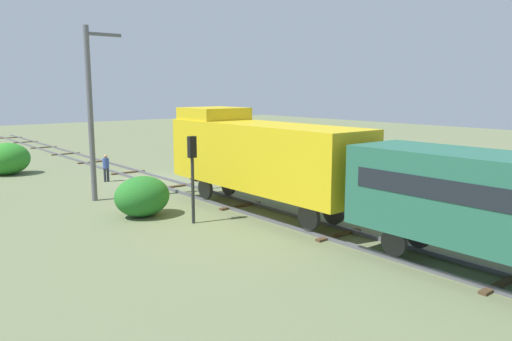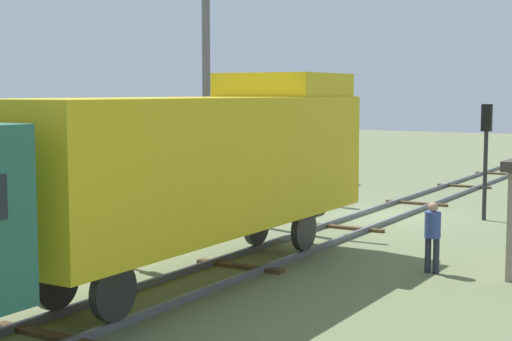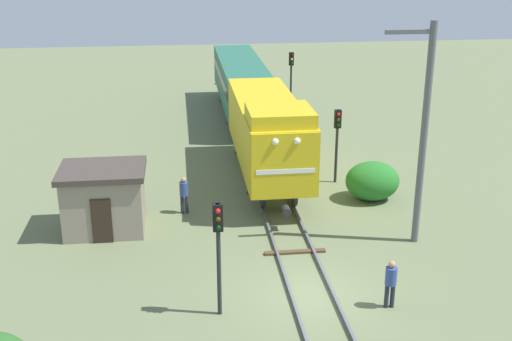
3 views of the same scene
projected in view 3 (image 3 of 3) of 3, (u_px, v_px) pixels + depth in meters
name	position (u px, v px, depth m)	size (l,w,h in m)	color
ground_plane	(311.00, 295.00, 22.01)	(114.15, 114.15, 0.00)	#66704C
railway_track	(311.00, 293.00, 21.99)	(2.40, 76.10, 0.16)	#595960
locomotive	(268.00, 130.00, 31.33)	(2.90, 11.60, 4.60)	gold
passenger_car_leading	(241.00, 79.00, 43.87)	(2.84, 14.00, 3.66)	#26604C
traffic_signal_near	(218.00, 239.00, 19.99)	(0.32, 0.34, 3.88)	#262628
traffic_signal_mid	(337.00, 132.00, 31.44)	(0.32, 0.34, 3.74)	#262628
traffic_signal_far	(291.00, 71.00, 44.73)	(0.32, 0.34, 4.20)	#262628
worker_near_track	(391.00, 280.00, 20.96)	(0.38, 0.38, 1.70)	#262B38
worker_by_signal	(184.00, 192.00, 28.32)	(0.38, 0.38, 1.70)	#262B38
catenary_mast	(423.00, 131.00, 24.42)	(1.94, 0.28, 8.78)	#595960
relay_hut	(104.00, 199.00, 26.58)	(3.50, 2.90, 2.74)	gray
bush_near	(372.00, 181.00, 29.87)	(2.53, 2.07, 1.84)	#266F26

